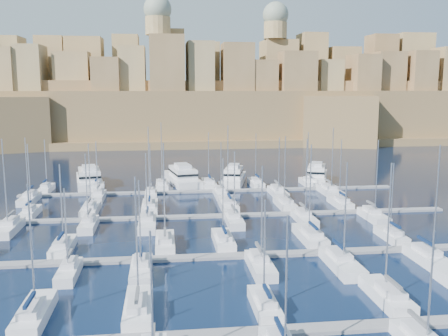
{
  "coord_description": "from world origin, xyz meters",
  "views": [
    {
      "loc": [
        -10.46,
        -77.6,
        23.24
      ],
      "look_at": [
        -0.34,
        6.0,
        9.64
      ],
      "focal_mm": 40.0,
      "sensor_mm": 36.0,
      "label": 1
    }
  ],
  "objects": [
    {
      "name": "ground",
      "position": [
        0.0,
        0.0,
        0.0
      ],
      "size": [
        600.0,
        600.0,
        0.0
      ],
      "primitive_type": "plane",
      "color": "black",
      "rests_on": "ground"
    },
    {
      "name": "pontoon_near",
      "position": [
        0.0,
        -34.0,
        0.2
      ],
      "size": [
        84.0,
        2.0,
        0.4
      ],
      "primitive_type": "cube",
      "color": "slate",
      "rests_on": "ground"
    },
    {
      "name": "pontoon_mid_near",
      "position": [
        0.0,
        -12.0,
        0.2
      ],
      "size": [
        84.0,
        2.0,
        0.4
      ],
      "primitive_type": "cube",
      "color": "slate",
      "rests_on": "ground"
    },
    {
      "name": "pontoon_mid_far",
      "position": [
        0.0,
        10.0,
        0.2
      ],
      "size": [
        84.0,
        2.0,
        0.4
      ],
      "primitive_type": "cube",
      "color": "slate",
      "rests_on": "ground"
    },
    {
      "name": "pontoon_far",
      "position": [
        0.0,
        32.0,
        0.2
      ],
      "size": [
        84.0,
        2.0,
        0.4
      ],
      "primitive_type": "cube",
      "color": "slate",
      "rests_on": "ground"
    },
    {
      "name": "sailboat_1",
      "position": [
        -23.8,
        -28.44,
        0.75
      ],
      "size": [
        2.81,
        9.36,
        14.25
      ],
      "color": "white",
      "rests_on": "ground"
    },
    {
      "name": "sailboat_2",
      "position": [
        -13.43,
        -28.46,
        0.75
      ],
      "size": [
        2.79,
        9.3,
        14.73
      ],
      "color": "white",
      "rests_on": "ground"
    },
    {
      "name": "sailboat_3",
      "position": [
        -0.29,
        -29.12,
        0.72
      ],
      "size": [
        2.39,
        7.97,
        12.2
      ],
      "color": "white",
      "rests_on": "ground"
    },
    {
      "name": "sailboat_4",
      "position": [
        13.49,
        -28.46,
        0.76
      ],
      "size": [
        2.79,
        9.3,
        15.65
      ],
      "color": "white",
      "rests_on": "ground"
    },
    {
      "name": "sailboat_13",
      "position": [
        -25.13,
        -6.77,
        0.73
      ],
      "size": [
        2.6,
        8.68,
        12.9
      ],
      "color": "white",
      "rests_on": "ground"
    },
    {
      "name": "sailboat_14",
      "position": [
        -10.59,
        -6.51,
        0.76
      ],
      "size": [
        2.76,
        9.2,
        15.73
      ],
      "color": "white",
      "rests_on": "ground"
    },
    {
      "name": "sailboat_15",
      "position": [
        -1.95,
        -6.51,
        0.74
      ],
      "size": [
        2.76,
        9.21,
        13.35
      ],
      "color": "white",
      "rests_on": "ground"
    },
    {
      "name": "sailboat_16",
      "position": [
        11.53,
        -5.96,
        0.76
      ],
      "size": [
        3.1,
        10.34,
        15.11
      ],
      "color": "white",
      "rests_on": "ground"
    },
    {
      "name": "sailboat_17",
      "position": [
        24.09,
        -7.11,
        0.72
      ],
      "size": [
        2.4,
        7.99,
        12.24
      ],
      "color": "white",
      "rests_on": "ground"
    },
    {
      "name": "sailboat_19",
      "position": [
        -22.5,
        -16.74,
        0.71
      ],
      "size": [
        2.3,
        7.68,
        11.63
      ],
      "color": "white",
      "rests_on": "ground"
    },
    {
      "name": "sailboat_20",
      "position": [
        -13.59,
        -17.27,
        0.73
      ],
      "size": [
        2.63,
        8.76,
        12.55
      ],
      "color": "white",
      "rests_on": "ground"
    },
    {
      "name": "sailboat_21",
      "position": [
        1.52,
        -17.41,
        0.74
      ],
      "size": [
        2.72,
        9.05,
        14.0
      ],
      "color": "white",
      "rests_on": "ground"
    },
    {
      "name": "sailboat_22",
      "position": [
        12.14,
        -17.97,
        0.76
      ],
      "size": [
        3.06,
        10.19,
        14.39
      ],
      "color": "white",
      "rests_on": "ground"
    },
    {
      "name": "sailboat_23",
      "position": [
        24.35,
        -17.88,
        0.77
      ],
      "size": [
        3.0,
        10.0,
        16.38
      ],
      "color": "white",
      "rests_on": "ground"
    },
    {
      "name": "sailboat_24",
      "position": [
        -34.97,
        14.76,
        0.73
      ],
      "size": [
        2.32,
        7.72,
        13.54
      ],
      "color": "white",
      "rests_on": "ground"
    },
    {
      "name": "sailboat_25",
      "position": [
        -24.38,
        15.65,
        0.74
      ],
      "size": [
        2.86,
        9.54,
        13.35
      ],
      "color": "white",
      "rests_on": "ground"
    },
    {
      "name": "sailboat_26",
      "position": [
        -13.38,
        15.78,
        0.77
      ],
      "size": [
        2.94,
        9.79,
        16.36
      ],
      "color": "white",
      "rests_on": "ground"
    },
    {
      "name": "sailboat_27",
      "position": [
        1.69,
        16.0,
        0.77
      ],
      "size": [
        3.08,
        10.25,
        16.48
      ],
      "color": "white",
      "rests_on": "ground"
    },
    {
      "name": "sailboat_28",
      "position": [
        12.85,
        15.57,
        0.75
      ],
      "size": [
        2.81,
        9.36,
        14.31
      ],
      "color": "white",
      "rests_on": "ground"
    },
    {
      "name": "sailboat_29",
      "position": [
        24.02,
        15.33,
        0.74
      ],
      "size": [
        2.67,
        8.88,
        13.52
      ],
      "color": "white",
      "rests_on": "ground"
    },
    {
      "name": "sailboat_30",
      "position": [
        -35.74,
        4.4,
        0.76
      ],
      "size": [
        2.83,
        9.44,
        15.63
      ],
      "color": "white",
      "rests_on": "ground"
    },
    {
      "name": "sailboat_31",
      "position": [
        -23.19,
        4.93,
        0.73
      ],
      "size": [
        2.51,
        8.35,
        12.98
      ],
      "color": "white",
      "rests_on": "ground"
    },
    {
      "name": "sailboat_32",
      "position": [
        -13.49,
        4.38,
        0.74
      ],
      "size": [
        2.84,
        9.48,
        13.03
      ],
      "color": "white",
      "rests_on": "ground"
    },
    {
      "name": "sailboat_33",
      "position": [
        1.22,
        4.75,
        0.73
      ],
      "size": [
        2.62,
        8.72,
        12.96
      ],
      "color": "white",
      "rests_on": "ground"
    },
    {
      "name": "sailboat_34",
      "position": [
        13.62,
        4.61,
        0.75
      ],
      "size": [
        2.7,
        9.0,
        14.95
      ],
      "color": "white",
      "rests_on": "ground"
    },
    {
      "name": "sailboat_35",
      "position": [
        26.24,
        4.61,
        0.75
      ],
      "size": [
        2.7,
        9.01,
        14.65
      ],
      "color": "white",
      "rests_on": "ground"
    },
    {
      "name": "sailboat_36",
      "position": [
        -37.04,
        36.77,
        0.72
      ],
      "size": [
        2.32,
        7.74,
        12.09
      ],
      "color": "white",
      "rests_on": "ground"
    },
    {
      "name": "sailboat_37",
      "position": [
        -25.8,
        36.89,
        0.71
      ],
      "size": [
        2.4,
        7.99,
        11.62
      ],
      "color": "white",
      "rests_on": "ground"
    },
    {
      "name": "sailboat_38",
      "position": [
        -11.09,
        37.6,
        0.76
      ],
      "size": [
        2.83,
        9.43,
        15.65
      ],
      "color": "white",
      "rests_on": "ground"
    },
    {
      "name": "sailboat_39",
      "position": [
        -0.1,
        37.85,
        0.75
      ],
      "size": [
        2.98,
        9.94,
        13.24
      ],
      "color": "white",
      "rests_on": "ground"
    },
    {
      "name": "sailboat_40",
      "position": [
        11.16,
        37.52,
        0.74
      ],
      "size": [
        2.78,
        9.28,
        12.88
      ],
      "color": "white",
      "rests_on": "ground"
    },
    {
      "name": "sailboat_41",
      "position": [
        23.72,
        36.94,
        0.73
      ],
      "size": [
        2.43,
        8.09,
        13.11
      ],
      "color": "white",
      "rests_on": "ground"
    },
    {
      "name": "sailboat_42",
      "position": [
        -38.12,
        26.39,
        0.74
      ],
      "size": [
        2.84,
        9.46,
        13.68
      ],
      "color": "white",
      "rests_on": "ground"
    },
    {
      "name": "sailboat_43",
      "position": [
        -24.37,
        26.87,
        0.72
      ],
      "size": [
        2.55,
        8.49,
        12.43
      ],
      "color": "white",
      "rests_on": "ground"
    },
    {
      "name": "sailboat_44",
      "position": [
        -13.42,
        26.98,
        0.72
      ],
      "size": [
        2.48,
        8.26,
        12.07
      ],
      "color": "white",
      "rests_on": "ground"
    },
    {
      "name": "sailboat_45",
      "position": [
        1.45,
        26.79,
        0.72
      ],
      "size": [
        2.59,
        8.64,
        12.18
      ],
      "color": "white",
      "rests_on": "ground"
    },
    {
      "name": "sailboat_46",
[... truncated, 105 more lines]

